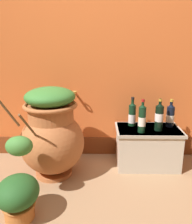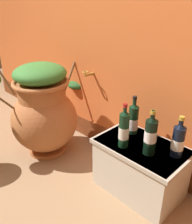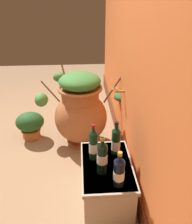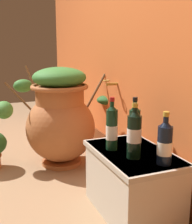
{
  "view_description": "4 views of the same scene",
  "coord_description": "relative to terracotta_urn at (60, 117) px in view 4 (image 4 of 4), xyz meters",
  "views": [
    {
      "loc": [
        0.03,
        -1.38,
        1.2
      ],
      "look_at": [
        -0.0,
        0.76,
        0.59
      ],
      "focal_mm": 38.05,
      "sensor_mm": 36.0,
      "label": 1
    },
    {
      "loc": [
        1.3,
        -0.37,
        1.33
      ],
      "look_at": [
        0.14,
        0.77,
        0.55
      ],
      "focal_mm": 38.53,
      "sensor_mm": 36.0,
      "label": 2
    },
    {
      "loc": [
        2.06,
        0.66,
        1.69
      ],
      "look_at": [
        0.05,
        0.79,
        0.62
      ],
      "focal_mm": 39.84,
      "sensor_mm": 36.0,
      "label": 3
    },
    {
      "loc": [
        1.96,
        0.03,
        1.0
      ],
      "look_at": [
        0.08,
        0.78,
        0.55
      ],
      "focal_mm": 46.95,
      "sensor_mm": 36.0,
      "label": 4
    }
  ],
  "objects": [
    {
      "name": "back_wall",
      "position": [
        0.41,
        0.55,
        0.87
      ],
      "size": [
        4.4,
        0.33,
        2.6
      ],
      "color": "#D6662D",
      "rests_on": "ground_plane"
    },
    {
      "name": "terracotta_urn",
      "position": [
        0.0,
        0.0,
        0.0
      ],
      "size": [
        0.82,
        1.13,
        0.84
      ],
      "color": "#B26638",
      "rests_on": "ground_plane"
    },
    {
      "name": "stone_ledge",
      "position": [
        0.93,
        0.2,
        -0.2
      ],
      "size": [
        0.64,
        0.4,
        0.4
      ],
      "color": "beige",
      "rests_on": "ground_plane"
    },
    {
      "name": "wine_bottle_left",
      "position": [
        0.84,
        0.1,
        0.12
      ],
      "size": [
        0.07,
        0.07,
        0.32
      ],
      "color": "black",
      "rests_on": "stone_ledge"
    },
    {
      "name": "wine_bottle_middle",
      "position": [
        1.15,
        0.26,
        0.1
      ],
      "size": [
        0.08,
        0.08,
        0.28
      ],
      "color": "black",
      "rests_on": "stone_ledge"
    },
    {
      "name": "wine_bottle_right",
      "position": [
        0.78,
        0.29,
        0.1
      ],
      "size": [
        0.07,
        0.07,
        0.3
      ],
      "color": "black",
      "rests_on": "stone_ledge"
    },
    {
      "name": "wine_bottle_back",
      "position": [
        1.02,
        0.15,
        0.12
      ],
      "size": [
        0.08,
        0.08,
        0.31
      ],
      "color": "black",
      "rests_on": "stone_ledge"
    }
  ]
}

